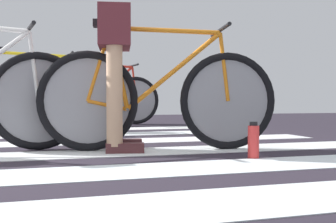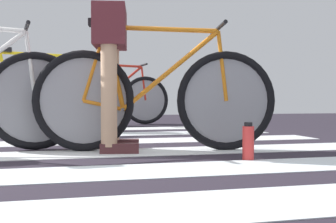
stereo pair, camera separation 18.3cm
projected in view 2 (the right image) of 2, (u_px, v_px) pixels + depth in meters
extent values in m
cube|color=#29232D|center=(18.00, 157.00, 2.69)|extent=(18.00, 14.00, 0.02)
cube|color=silver|center=(2.00, 177.00, 1.95)|extent=(5.20, 0.44, 0.00)
cube|color=silver|center=(31.00, 155.00, 2.70)|extent=(5.20, 0.44, 0.00)
cube|color=silver|center=(27.00, 144.00, 3.43)|extent=(5.20, 0.44, 0.00)
cube|color=silver|center=(22.00, 136.00, 4.14)|extent=(5.20, 0.44, 0.00)
cube|color=silver|center=(53.00, 130.00, 4.96)|extent=(5.20, 0.44, 0.00)
torus|color=black|center=(83.00, 101.00, 2.92)|extent=(0.72, 0.18, 0.72)
torus|color=black|center=(226.00, 101.00, 2.98)|extent=(0.72, 0.18, 0.72)
cylinder|color=gray|center=(83.00, 101.00, 2.92)|extent=(0.60, 0.11, 0.61)
cylinder|color=gray|center=(226.00, 101.00, 2.98)|extent=(0.60, 0.11, 0.61)
cylinder|color=orange|center=(163.00, 29.00, 2.94)|extent=(0.79, 0.17, 0.05)
cylinder|color=orange|center=(171.00, 70.00, 2.95)|extent=(0.70, 0.15, 0.59)
cylinder|color=orange|center=(115.00, 68.00, 2.92)|extent=(0.16, 0.06, 0.59)
cylinder|color=orange|center=(103.00, 105.00, 2.93)|extent=(0.29, 0.08, 0.09)
cylinder|color=orange|center=(95.00, 64.00, 2.91)|extent=(0.19, 0.06, 0.53)
cylinder|color=orange|center=(222.00, 66.00, 2.98)|extent=(0.09, 0.04, 0.50)
cube|color=black|center=(106.00, 23.00, 2.91)|extent=(0.25, 0.13, 0.05)
cylinder|color=black|center=(218.00, 28.00, 2.97)|extent=(0.12, 0.52, 0.03)
cylinder|color=#4C4C51|center=(123.00, 109.00, 2.94)|extent=(0.08, 0.34, 0.02)
cylinder|color=tan|center=(112.00, 80.00, 3.06)|extent=(0.11, 0.11, 0.93)
cylinder|color=tan|center=(109.00, 78.00, 2.79)|extent=(0.11, 0.11, 0.93)
cube|color=#582129|center=(110.00, 28.00, 2.91)|extent=(0.29, 0.44, 0.28)
cube|color=#4D2528|center=(121.00, 144.00, 3.08)|extent=(0.27, 0.14, 0.07)
cube|color=#4D2528|center=(120.00, 149.00, 2.80)|extent=(0.27, 0.14, 0.07)
torus|color=black|center=(35.00, 101.00, 3.01)|extent=(0.72, 0.16, 0.72)
cylinder|color=gray|center=(35.00, 101.00, 3.01)|extent=(0.60, 0.10, 0.61)
cylinder|color=white|center=(31.00, 66.00, 2.99)|extent=(0.09, 0.04, 0.50)
cylinder|color=black|center=(26.00, 29.00, 2.97)|extent=(0.10, 0.52, 0.03)
torus|color=black|center=(81.00, 100.00, 4.73)|extent=(0.72, 0.10, 0.72)
cylinder|color=gray|center=(81.00, 100.00, 4.73)|extent=(0.61, 0.04, 0.61)
cylinder|color=yellow|center=(39.00, 54.00, 4.58)|extent=(0.80, 0.08, 0.05)
cylinder|color=yellow|center=(45.00, 81.00, 4.61)|extent=(0.70, 0.07, 0.59)
cylinder|color=yellow|center=(6.00, 79.00, 4.49)|extent=(0.15, 0.04, 0.59)
cylinder|color=yellow|center=(78.00, 79.00, 4.71)|extent=(0.09, 0.03, 0.50)
cube|color=black|center=(0.00, 50.00, 4.46)|extent=(0.24, 0.10, 0.05)
cylinder|color=black|center=(76.00, 55.00, 4.70)|extent=(0.06, 0.52, 0.03)
cylinder|color=#4C4C51|center=(12.00, 106.00, 4.51)|extent=(0.04, 0.34, 0.02)
torus|color=black|center=(76.00, 100.00, 5.84)|extent=(0.72, 0.14, 0.72)
torus|color=black|center=(146.00, 100.00, 6.19)|extent=(0.72, 0.14, 0.72)
cylinder|color=gray|center=(76.00, 100.00, 5.84)|extent=(0.60, 0.07, 0.61)
cylinder|color=gray|center=(146.00, 100.00, 6.19)|extent=(0.60, 0.07, 0.61)
cylinder|color=red|center=(115.00, 65.00, 6.02)|extent=(0.80, 0.12, 0.05)
cylinder|color=red|center=(119.00, 85.00, 6.05)|extent=(0.70, 0.11, 0.59)
cylinder|color=red|center=(92.00, 84.00, 5.91)|extent=(0.16, 0.05, 0.59)
cylinder|color=red|center=(86.00, 102.00, 5.89)|extent=(0.29, 0.06, 0.09)
cylinder|color=red|center=(82.00, 82.00, 5.86)|extent=(0.19, 0.05, 0.53)
cylinder|color=red|center=(144.00, 84.00, 6.17)|extent=(0.09, 0.04, 0.50)
cube|color=black|center=(88.00, 62.00, 5.88)|extent=(0.25, 0.12, 0.05)
cylinder|color=black|center=(142.00, 65.00, 6.16)|extent=(0.09, 0.52, 0.03)
cylinder|color=#4C4C51|center=(96.00, 105.00, 5.94)|extent=(0.06, 0.34, 0.02)
cylinder|color=red|center=(248.00, 143.00, 2.51)|extent=(0.07, 0.07, 0.21)
cylinder|color=black|center=(248.00, 124.00, 2.50)|extent=(0.05, 0.05, 0.02)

